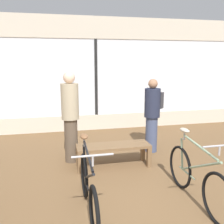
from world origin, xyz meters
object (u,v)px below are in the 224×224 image
object	(u,v)px
bicycle_left	(88,188)
customer_near_rack	(152,113)
bicycle_right	(196,177)
customer_by_window	(70,115)
display_bench	(113,149)

from	to	relation	value
bicycle_left	customer_near_rack	bearing A→B (deg)	50.68
bicycle_left	bicycle_right	distance (m)	1.53
customer_by_window	bicycle_right	bearing A→B (deg)	-49.38
bicycle_left	display_bench	distance (m)	1.57
bicycle_left	customer_by_window	bearing A→B (deg)	93.38
bicycle_right	customer_near_rack	xyz separation A→B (m)	(0.16, 2.11, 0.49)
bicycle_right	customer_by_window	bearing A→B (deg)	130.62
customer_near_rack	bicycle_left	bearing A→B (deg)	-129.32
customer_near_rack	display_bench	bearing A→B (deg)	-148.39
bicycle_left	customer_near_rack	xyz separation A→B (m)	(1.69, 2.06, 0.50)
bicycle_left	customer_by_window	xyz separation A→B (m)	(-0.11, 1.85, 0.58)
customer_near_rack	customer_by_window	size ratio (longest dim) A/B	0.90
bicycle_left	customer_by_window	distance (m)	1.95
bicycle_left	customer_near_rack	distance (m)	2.71
display_bench	customer_near_rack	bearing A→B (deg)	31.61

